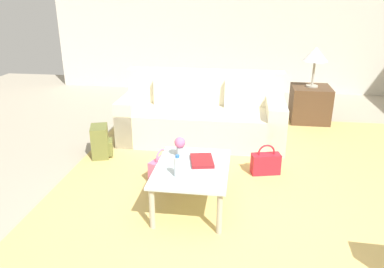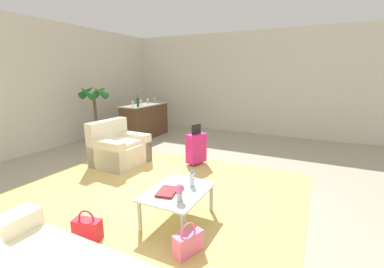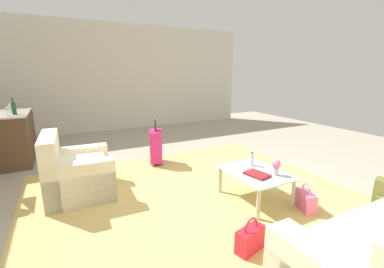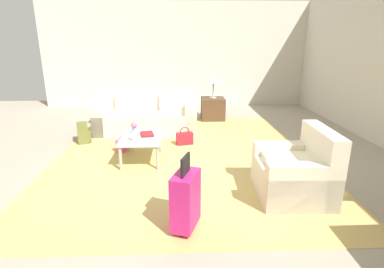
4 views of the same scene
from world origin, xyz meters
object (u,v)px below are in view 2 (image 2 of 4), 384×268
object	(u,v)px
wine_glass_rightmost	(154,99)
potted_palm	(96,115)
bar_console	(145,120)
coffee_table	(178,194)
coffee_table_book	(167,192)
wine_glass_left_of_centre	(141,101)
suitcase_magenta	(196,148)
wine_glass_right_of_centre	(148,100)
handbag_pink	(188,242)
wine_bottle_green	(138,102)
armchair	(118,150)
wine_glass_leftmost	(133,102)
water_bottle	(192,179)
handbag_red	(87,229)
flower_vase	(179,191)

from	to	relation	value
wine_glass_rightmost	potted_palm	size ratio (longest dim) A/B	0.10
bar_console	wine_glass_rightmost	size ratio (longest dim) A/B	10.36
potted_palm	coffee_table	bearing A→B (deg)	-120.74
coffee_table_book	wine_glass_left_of_centre	xyz separation A→B (m)	(3.44, 3.00, 0.65)
coffee_table	suitcase_magenta	bearing A→B (deg)	19.29
wine_glass_right_of_centre	handbag_pink	bearing A→B (deg)	-139.92
coffee_table	wine_glass_left_of_centre	bearing A→B (deg)	42.85
wine_glass_rightmost	wine_bottle_green	distance (m)	1.01
armchair	wine_glass_left_of_centre	bearing A→B (deg)	24.20
wine_glass_leftmost	potted_palm	world-z (taller)	potted_palm
wine_glass_leftmost	wine_glass_right_of_centre	bearing A→B (deg)	3.15
coffee_table	wine_glass_right_of_centre	distance (m)	4.88
suitcase_magenta	handbag_pink	world-z (taller)	suitcase_magenta
water_bottle	wine_glass_right_of_centre	bearing A→B (deg)	42.71
water_bottle	bar_console	world-z (taller)	bar_console
bar_console	handbag_pink	size ratio (longest dim) A/B	4.47
suitcase_magenta	armchair	bearing A→B (deg)	115.34
coffee_table	potted_palm	distance (m)	4.33
wine_glass_right_of_centre	suitcase_magenta	world-z (taller)	wine_glass_right_of_centre
wine_bottle_green	handbag_red	size ratio (longest dim) A/B	0.84
flower_vase	coffee_table	bearing A→B (deg)	34.29
handbag_red	wine_bottle_green	bearing A→B (deg)	30.32
water_bottle	wine_glass_rightmost	distance (m)	5.05
coffee_table	wine_glass_leftmost	world-z (taller)	wine_glass_leftmost
bar_console	wine_glass_left_of_centre	bearing A→B (deg)	-173.00
wine_glass_leftmost	wine_glass_left_of_centre	xyz separation A→B (m)	(0.36, 0.00, 0.00)
coffee_table	wine_glass_rightmost	distance (m)	5.16
coffee_table	wine_glass_rightmost	size ratio (longest dim) A/B	5.92
wine_bottle_green	handbag_red	world-z (taller)	wine_bottle_green
handbag_red	wine_glass_left_of_centre	bearing A→B (deg)	29.69
water_bottle	wine_glass_rightmost	size ratio (longest dim) A/B	1.32
wine_glass_rightmost	wine_glass_left_of_centre	bearing A→B (deg)	-176.05
wine_glass_left_of_centre	coffee_table_book	bearing A→B (deg)	-138.91
armchair	wine_bottle_green	size ratio (longest dim) A/B	3.35
bar_console	potted_palm	world-z (taller)	potted_palm
suitcase_magenta	handbag_red	xyz separation A→B (m)	(-2.80, 0.03, -0.23)
wine_glass_leftmost	handbag_red	world-z (taller)	wine_glass_leftmost
wine_glass_leftmost	wine_bottle_green	distance (m)	0.13
wine_glass_right_of_centre	wine_glass_rightmost	bearing A→B (deg)	2.19
flower_vase	wine_bottle_green	size ratio (longest dim) A/B	0.68
wine_glass_right_of_centre	handbag_pink	distance (m)	5.55
bar_console	wine_glass_rightmost	xyz separation A→B (m)	(0.55, 0.03, 0.58)
coffee_table	bar_console	world-z (taller)	bar_console
armchair	water_bottle	world-z (taller)	armchair
potted_palm	wine_glass_right_of_centre	bearing A→B (deg)	-21.58
water_bottle	handbag_red	world-z (taller)	water_bottle
flower_vase	potted_palm	world-z (taller)	potted_palm
handbag_red	armchair	bearing A→B (deg)	34.45
wine_glass_leftmost	handbag_pink	size ratio (longest dim) A/B	0.43
wine_glass_leftmost	wine_glass_left_of_centre	bearing A→B (deg)	0.59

